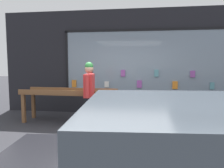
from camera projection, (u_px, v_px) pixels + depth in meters
name	position (u px, v px, depth m)	size (l,w,h in m)	color
ground_plane	(116.00, 137.00, 5.02)	(40.00, 40.00, 0.00)	#2D2D33
shopfront_facade	(129.00, 63.00, 7.19)	(8.40, 0.29, 3.43)	black
display_table_left	(69.00, 95.00, 6.23)	(2.74, 0.75, 0.96)	brown
display_table_right	(178.00, 101.00, 5.80)	(2.74, 0.62, 0.87)	brown
person_browsing	(89.00, 90.00, 5.60)	(0.26, 0.68, 1.73)	black
small_dog	(74.00, 120.00, 5.58)	(0.22, 0.60, 0.35)	white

